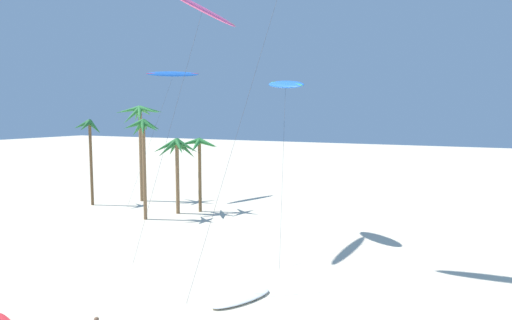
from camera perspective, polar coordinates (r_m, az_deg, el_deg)
name	(u,v)px	position (r m, az deg, el deg)	size (l,w,h in m)	color
palm_tree_0	(89,135)	(52.66, -20.06, 2.96)	(3.27, 3.23, 9.39)	brown
palm_tree_1	(141,123)	(53.39, -14.20, 4.52)	(5.00, 4.80, 10.90)	olive
palm_tree_2	(177,152)	(45.96, -9.81, 0.99)	(4.55, 4.47, 7.59)	olive
palm_tree_3	(200,150)	(46.50, -7.04, 1.27)	(3.95, 4.15, 7.57)	brown
palm_tree_4	(144,136)	(43.94, -13.82, 2.87)	(3.40, 3.55, 9.54)	olive
flying_kite_2	(202,9)	(35.21, -6.70, 18.16)	(2.97, 10.26, 18.70)	#EA5193
flying_kite_3	(174,74)	(54.71, -10.24, 10.51)	(3.90, 9.39, 15.20)	blue
flying_kite_4	(286,84)	(36.75, 3.70, 9.39)	(5.35, 9.72, 12.98)	blue
grounded_kite_0	(241,298)	(25.72, -1.87, -16.81)	(2.67, 4.07, 0.26)	white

